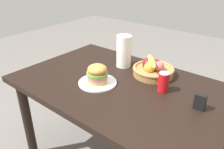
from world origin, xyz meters
TOP-DOWN VIEW (x-y plane):
  - dining_table at (0.00, 0.00)m, footprint 1.40×0.90m
  - plate at (-0.11, -0.10)m, footprint 0.25×0.25m
  - sandwich at (-0.11, -0.10)m, footprint 0.14×0.14m
  - soda_can at (0.27, 0.08)m, footprint 0.07×0.07m
  - fruit_basket at (0.11, 0.24)m, footprint 0.29×0.29m
  - paper_towel_roll at (-0.15, 0.23)m, footprint 0.11×0.11m
  - napkin_holder at (0.51, 0.04)m, footprint 0.06×0.03m

SIDE VIEW (x-z plane):
  - dining_table at x=0.00m, z-range 0.27..1.02m
  - plate at x=-0.11m, z-range 0.75..0.76m
  - napkin_holder at x=0.51m, z-range 0.75..0.84m
  - fruit_basket at x=0.11m, z-range 0.73..0.87m
  - soda_can at x=0.27m, z-range 0.75..0.88m
  - sandwich at x=-0.11m, z-range 0.76..0.89m
  - paper_towel_roll at x=-0.15m, z-range 0.75..0.99m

